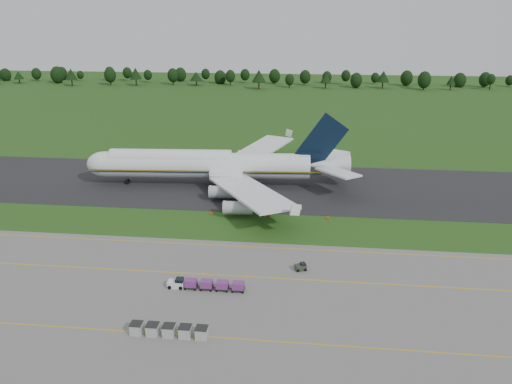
# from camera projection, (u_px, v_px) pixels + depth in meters

# --- Properties ---
(ground) EXTENTS (600.00, 600.00, 0.00)m
(ground) POSITION_uv_depth(u_px,v_px,m) (246.00, 227.00, 109.07)
(ground) COLOR #204615
(ground) RESTS_ON ground
(apron) EXTENTS (300.00, 52.00, 0.06)m
(apron) POSITION_uv_depth(u_px,v_px,m) (218.00, 314.00, 77.22)
(apron) COLOR slate
(apron) RESTS_ON ground
(taxiway) EXTENTS (300.00, 40.00, 0.08)m
(taxiway) POSITION_uv_depth(u_px,v_px,m) (259.00, 185.00, 135.27)
(taxiway) COLOR black
(taxiway) RESTS_ON ground
(apron_markings) EXTENTS (300.00, 30.20, 0.01)m
(apron_markings) POSITION_uv_depth(u_px,v_px,m) (225.00, 290.00, 83.78)
(apron_markings) COLOR #E09F0D
(apron_markings) RESTS_ON apron
(tree_line) EXTENTS (530.39, 23.59, 11.89)m
(tree_line) POSITION_uv_depth(u_px,v_px,m) (259.00, 77.00, 316.36)
(tree_line) COLOR black
(tree_line) RESTS_ON ground
(aircraft) EXTENTS (71.63, 69.70, 20.12)m
(aircraft) POSITION_uv_depth(u_px,v_px,m) (211.00, 165.00, 133.86)
(aircraft) COLOR white
(aircraft) RESTS_ON ground
(baggage_train) EXTENTS (13.11, 1.68, 1.61)m
(baggage_train) POSITION_uv_depth(u_px,v_px,m) (205.00, 284.00, 83.90)
(baggage_train) COLOR silver
(baggage_train) RESTS_ON apron
(utility_cart) EXTENTS (2.27, 1.80, 1.09)m
(utility_cart) POSITION_uv_depth(u_px,v_px,m) (301.00, 267.00, 90.22)
(utility_cart) COLOR #2B3424
(utility_cart) RESTS_ON apron
(uld_row) EXTENTS (11.34, 1.74, 1.72)m
(uld_row) POSITION_uv_depth(u_px,v_px,m) (169.00, 330.00, 71.64)
(uld_row) COLOR #A2A2A2
(uld_row) RESTS_ON apron
(edge_markers) EXTENTS (27.40, 0.30, 0.60)m
(edge_markers) POSITION_uv_depth(u_px,v_px,m) (269.00, 216.00, 114.29)
(edge_markers) COLOR #EF4107
(edge_markers) RESTS_ON ground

